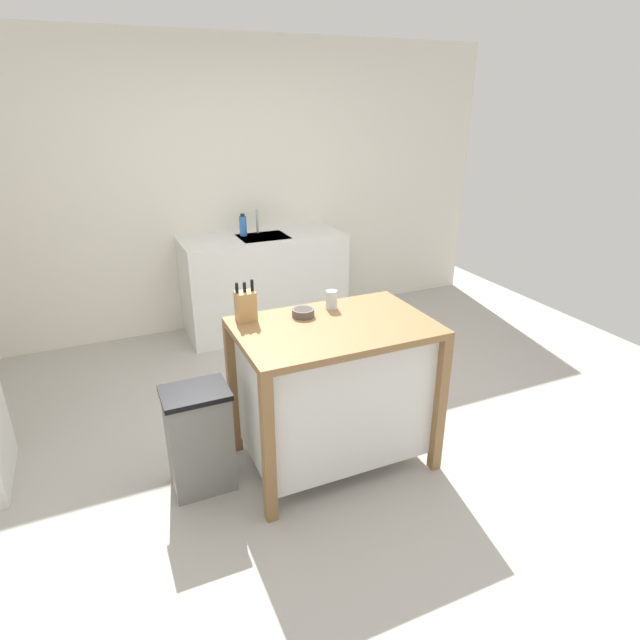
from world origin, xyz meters
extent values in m
plane|color=#ADA8A0|center=(0.00, 0.00, 0.00)|extent=(6.40, 6.40, 0.00)
cube|color=silver|center=(0.00, 2.30, 1.30)|extent=(5.40, 0.10, 2.60)
cube|color=olive|center=(-0.03, -0.15, 0.89)|extent=(1.11, 0.72, 0.04)
cube|color=silver|center=(-0.03, -0.15, 0.48)|extent=(1.01, 0.62, 0.77)
cube|color=olive|center=(-0.56, -0.48, 0.43)|extent=(0.06, 0.06, 0.87)
cube|color=olive|center=(0.49, -0.48, 0.43)|extent=(0.06, 0.06, 0.87)
cube|color=olive|center=(-0.56, 0.19, 0.43)|extent=(0.06, 0.06, 0.87)
cube|color=olive|center=(0.49, 0.19, 0.43)|extent=(0.06, 0.06, 0.87)
cube|color=tan|center=(-0.47, 0.12, 0.99)|extent=(0.11, 0.09, 0.17)
cylinder|color=black|center=(-0.51, 0.12, 1.11)|extent=(0.02, 0.02, 0.06)
cylinder|color=black|center=(-0.47, 0.12, 1.11)|extent=(0.02, 0.02, 0.06)
cylinder|color=black|center=(-0.42, 0.12, 1.11)|extent=(0.02, 0.02, 0.07)
cylinder|color=#564C47|center=(-0.15, 0.04, 0.93)|extent=(0.13, 0.13, 0.05)
cylinder|color=#342D2A|center=(-0.15, 0.04, 0.95)|extent=(0.11, 0.11, 0.01)
cylinder|color=silver|center=(0.05, 0.08, 0.97)|extent=(0.07, 0.07, 0.11)
cube|color=slate|center=(-0.83, -0.06, 0.30)|extent=(0.34, 0.26, 0.60)
cube|color=black|center=(-0.83, -0.06, 0.61)|extent=(0.36, 0.28, 0.03)
cube|color=silver|center=(0.23, 1.95, 0.46)|extent=(1.49, 0.60, 0.91)
cube|color=silver|center=(0.23, 1.93, 0.90)|extent=(0.44, 0.36, 0.03)
cylinder|color=#B7BCC1|center=(0.23, 2.09, 1.02)|extent=(0.02, 0.02, 0.22)
cylinder|color=blue|center=(0.08, 2.04, 1.00)|extent=(0.07, 0.07, 0.18)
cylinder|color=black|center=(0.08, 2.04, 1.10)|extent=(0.04, 0.04, 0.02)
camera|label=1|loc=(-1.21, -2.58, 2.08)|focal=29.51mm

